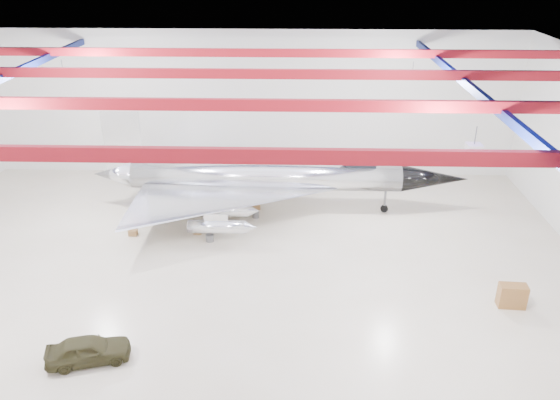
{
  "coord_description": "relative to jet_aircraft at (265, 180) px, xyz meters",
  "views": [
    {
      "loc": [
        3.47,
        -25.14,
        16.45
      ],
      "look_at": [
        2.63,
        2.0,
        3.7
      ],
      "focal_mm": 35.0,
      "sensor_mm": 36.0,
      "label": 1
    }
  ],
  "objects": [
    {
      "name": "floor",
      "position": [
        -1.44,
        -8.23,
        -2.23
      ],
      "size": [
        40.0,
        40.0,
        0.0
      ],
      "primitive_type": "plane",
      "color": "#BFB298",
      "rests_on": "ground"
    },
    {
      "name": "wall_back",
      "position": [
        -1.44,
        6.77,
        3.27
      ],
      "size": [
        40.0,
        0.0,
        40.0
      ],
      "primitive_type": "plane",
      "rotation": [
        1.57,
        0.0,
        0.0
      ],
      "color": "silver",
      "rests_on": "floor"
    },
    {
      "name": "ceiling",
      "position": [
        -1.44,
        -8.23,
        8.77
      ],
      "size": [
        40.0,
        40.0,
        0.0
      ],
      "primitive_type": "plane",
      "rotation": [
        3.14,
        0.0,
        0.0
      ],
      "color": "#0A0F38",
      "rests_on": "wall_back"
    },
    {
      "name": "ceiling_structure",
      "position": [
        -1.44,
        -8.23,
        8.09
      ],
      "size": [
        39.5,
        29.5,
        1.08
      ],
      "color": "maroon",
      "rests_on": "ceiling"
    },
    {
      "name": "jet_aircraft",
      "position": [
        0.0,
        0.0,
        0.0
      ],
      "size": [
        24.9,
        14.3,
        6.8
      ],
      "rotation": [
        0.0,
        0.0,
        -0.01
      ],
      "color": "silver",
      "rests_on": "floor"
    },
    {
      "name": "jeep",
      "position": [
        -6.82,
        -15.11,
        -1.63
      ],
      "size": [
        3.79,
        2.31,
        1.21
      ],
      "primitive_type": "imported",
      "rotation": [
        0.0,
        0.0,
        1.84
      ],
      "color": "#322F19",
      "rests_on": "floor"
    },
    {
      "name": "desk",
      "position": [
        12.88,
        -10.52,
        -1.61
      ],
      "size": [
        1.38,
        0.75,
        1.23
      ],
      "primitive_type": "cube",
      "rotation": [
        0.0,
        0.0,
        -0.06
      ],
      "color": "brown",
      "rests_on": "floor"
    },
    {
      "name": "crate_ply",
      "position": [
        -8.06,
        -3.79,
        -2.05
      ],
      "size": [
        0.53,
        0.42,
        0.37
      ],
      "primitive_type": "cube",
      "rotation": [
        0.0,
        0.0,
        0.0
      ],
      "color": "olive",
      "rests_on": "floor"
    },
    {
      "name": "toolbox_red",
      "position": [
        -6.12,
        1.56,
        -2.09
      ],
      "size": [
        0.49,
        0.44,
        0.29
      ],
      "primitive_type": "cube",
      "rotation": [
        0.0,
        0.0,
        -0.29
      ],
      "color": "#AA1120",
      "rests_on": "floor"
    },
    {
      "name": "engine_drum",
      "position": [
        -3.16,
        -4.41,
        -2.01
      ],
      "size": [
        0.52,
        0.52,
        0.43
      ],
      "primitive_type": "cylinder",
      "rotation": [
        0.0,
        0.0,
        0.08
      ],
      "color": "#59595B",
      "rests_on": "floor"
    },
    {
      "name": "parts_bin",
      "position": [
        -0.74,
        0.12,
        -2.0
      ],
      "size": [
        0.82,
        0.75,
        0.46
      ],
      "primitive_type": "cube",
      "rotation": [
        0.0,
        0.0,
        0.41
      ],
      "color": "olive",
      "rests_on": "floor"
    },
    {
      "name": "crate_small",
      "position": [
        -7.55,
        -1.67,
        -2.09
      ],
      "size": [
        0.46,
        0.4,
        0.28
      ],
      "primitive_type": "cube",
      "rotation": [
        0.0,
        0.0,
        -0.22
      ],
      "color": "#59595B",
      "rests_on": "floor"
    },
    {
      "name": "oil_barrel",
      "position": [
        -4.07,
        -3.47,
        -2.06
      ],
      "size": [
        0.5,
        0.4,
        0.35
      ],
      "primitive_type": "cube",
      "rotation": [
        0.0,
        0.0,
        -0.0
      ],
      "color": "olive",
      "rests_on": "floor"
    },
    {
      "name": "spares_box",
      "position": [
        -0.58,
        -1.13,
        -2.03
      ],
      "size": [
        0.58,
        0.58,
        0.4
      ],
      "primitive_type": "cylinder",
      "rotation": [
        0.0,
        0.0,
        -0.39
      ],
      "color": "#59595B",
      "rests_on": "floor"
    }
  ]
}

